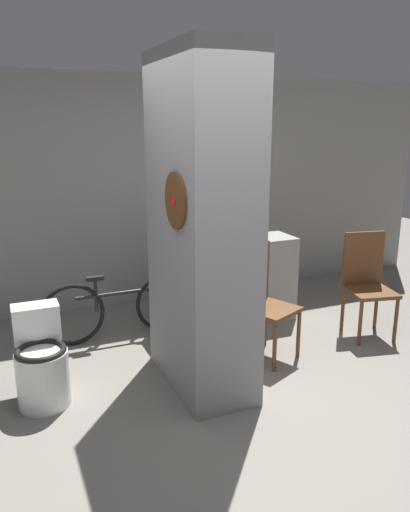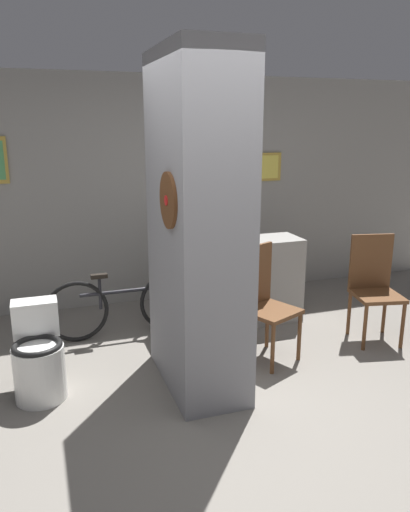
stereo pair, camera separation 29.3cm
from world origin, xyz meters
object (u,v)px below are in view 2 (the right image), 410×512
Objects in this scene: toilet at (39,359)px; chair_by_doorway at (374,284)px; bottle_tall at (227,233)px; chair_near_pillar at (263,299)px; bicycle at (125,305)px.

chair_by_doorway is (3.13, 0.08, 0.25)m from toilet.
chair_by_doorway reaches higher than toilet.
chair_by_doorway is 1.53m from bottle_tall.
bottle_tall is at bearing 160.37° from chair_by_doorway.
bottle_tall reaches higher than chair_near_pillar.
bicycle is at bearing 47.99° from toilet.
toilet is 0.69× the size of chair_near_pillar.
bottle_tall is at bearing 24.37° from toilet.
chair_by_doorway is 2.46m from bicycle.
chair_near_pillar reaches higher than bicycle.
bottle_tall is at bearing -3.80° from bicycle.
chair_near_pillar and chair_by_doorway have the same top height.
bottle_tall is (-1.24, 0.77, 0.44)m from chair_by_doorway.
toilet is 3.14m from chair_by_doorway.
bicycle is 1.25m from bottle_tall.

